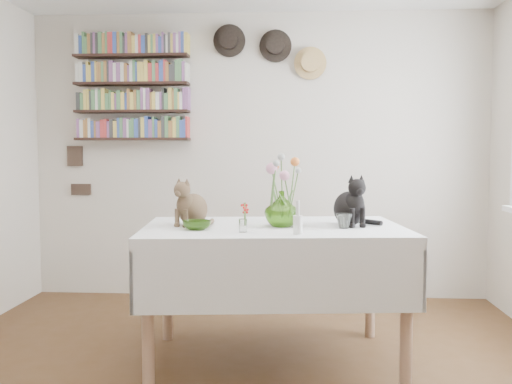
# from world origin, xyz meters

# --- Properties ---
(room) EXTENTS (4.08, 4.58, 2.58)m
(room) POSITION_xyz_m (0.00, 0.00, 1.25)
(room) COLOR brown
(room) RESTS_ON ground
(dining_table) EXTENTS (1.65, 1.15, 0.84)m
(dining_table) POSITION_xyz_m (0.19, 0.66, 0.63)
(dining_table) COLOR white
(dining_table) RESTS_ON room
(tabby_cat) EXTENTS (0.29, 0.31, 0.30)m
(tabby_cat) POSITION_xyz_m (-0.31, 0.68, 0.99)
(tabby_cat) COLOR brown
(tabby_cat) RESTS_ON dining_table
(black_cat) EXTENTS (0.28, 0.32, 0.32)m
(black_cat) POSITION_xyz_m (0.65, 0.73, 1.00)
(black_cat) COLOR black
(black_cat) RESTS_ON dining_table
(flower_vase) EXTENTS (0.22, 0.22, 0.22)m
(flower_vase) POSITION_xyz_m (0.24, 0.63, 0.94)
(flower_vase) COLOR #79B738
(flower_vase) RESTS_ON dining_table
(green_bowl) EXTENTS (0.21, 0.21, 0.05)m
(green_bowl) POSITION_xyz_m (-0.25, 0.47, 0.86)
(green_bowl) COLOR #79B738
(green_bowl) RESTS_ON dining_table
(drinking_glass) EXTENTS (0.12, 0.12, 0.09)m
(drinking_glass) POSITION_xyz_m (0.60, 0.57, 0.88)
(drinking_glass) COLOR white
(drinking_glass) RESTS_ON dining_table
(candlestick) EXTENTS (0.05, 0.05, 0.19)m
(candlestick) POSITION_xyz_m (0.33, 0.31, 0.90)
(candlestick) COLOR white
(candlestick) RESTS_ON dining_table
(berry_jar) EXTENTS (0.05, 0.05, 0.18)m
(berry_jar) POSITION_xyz_m (0.02, 0.38, 0.92)
(berry_jar) COLOR white
(berry_jar) RESTS_ON dining_table
(porcelain_figurine) EXTENTS (0.05, 0.05, 0.09)m
(porcelain_figurine) POSITION_xyz_m (0.68, 0.73, 0.88)
(porcelain_figurine) COLOR white
(porcelain_figurine) RESTS_ON dining_table
(flower_bouquet) EXTENTS (0.17, 0.13, 0.39)m
(flower_bouquet) POSITION_xyz_m (0.24, 0.64, 1.18)
(flower_bouquet) COLOR #4C7233
(flower_bouquet) RESTS_ON flower_vase
(bookshelf_unit) EXTENTS (1.00, 0.16, 0.91)m
(bookshelf_unit) POSITION_xyz_m (-1.10, 2.16, 1.84)
(bookshelf_unit) COLOR black
(bookshelf_unit) RESTS_ON room
(wall_hats) EXTENTS (0.98, 0.09, 0.48)m
(wall_hats) POSITION_xyz_m (0.12, 2.19, 2.17)
(wall_hats) COLOR black
(wall_hats) RESTS_ON room
(wall_art_plaques) EXTENTS (0.21, 0.02, 0.44)m
(wall_art_plaques) POSITION_xyz_m (-1.63, 2.23, 1.12)
(wall_art_plaques) COLOR #38281E
(wall_art_plaques) RESTS_ON room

